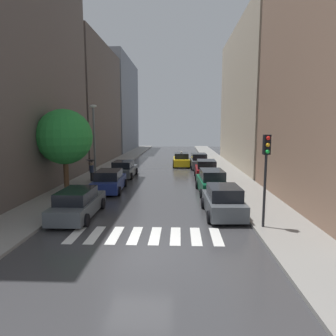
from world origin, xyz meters
name	(u,v)px	position (x,y,z in m)	size (l,w,h in m)	color
ground_plane	(167,168)	(0.00, 24.00, -0.02)	(28.00, 72.00, 0.04)	#363639
sidewalk_left	(112,166)	(-6.50, 24.00, 0.07)	(3.00, 72.00, 0.15)	gray
sidewalk_right	(222,167)	(6.50, 24.00, 0.07)	(3.00, 72.00, 0.15)	gray
crosswalk_stripes	(145,236)	(0.00, 1.90, 0.01)	(6.75, 2.20, 0.01)	silver
building_left_mid	(85,105)	(-11.00, 29.06, 7.65)	(6.00, 17.20, 15.30)	#564C47
building_left_far	(116,106)	(-11.00, 48.45, 8.73)	(6.00, 19.63, 17.46)	slate
building_right_mid	(259,98)	(11.00, 26.20, 8.20)	(6.00, 21.81, 16.40)	#B2A38C
parked_car_left_nearest	(78,204)	(-3.89, 4.50, 0.72)	(2.02, 4.80, 1.53)	#474C51
parked_car_left_second	(109,181)	(-3.72, 10.96, 0.75)	(2.26, 4.69, 1.60)	navy
parked_car_left_third	(124,169)	(-3.82, 17.26, 0.73)	(2.21, 4.51, 1.54)	#474C51
parked_car_right_nearest	(223,202)	(3.90, 5.09, 0.77)	(2.17, 4.23, 1.65)	#474C51
parked_car_right_second	(212,182)	(3.83, 10.51, 0.81)	(2.12, 4.71, 1.73)	#0C4C2D
parked_car_right_third	(206,170)	(3.96, 16.54, 0.81)	(2.15, 4.36, 1.74)	maroon
parked_car_right_fourth	(199,161)	(3.72, 23.21, 0.81)	(2.13, 4.35, 1.75)	#474C51
taxi_midroad	(181,160)	(1.73, 25.11, 0.76)	(2.13, 4.56, 1.81)	yellow
pedestrian_foreground	(92,166)	(-5.98, 14.14, 1.48)	(0.96, 0.96, 1.84)	black
street_tree_left	(64,137)	(-6.62, 10.08, 4.06)	(3.89, 3.89, 5.87)	#513823
traffic_light_right_corner	(266,160)	(5.45, 2.87, 3.29)	(0.30, 0.42, 4.30)	black
lamp_post_left	(94,138)	(-5.55, 13.71, 3.88)	(0.60, 0.28, 6.41)	#595B60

